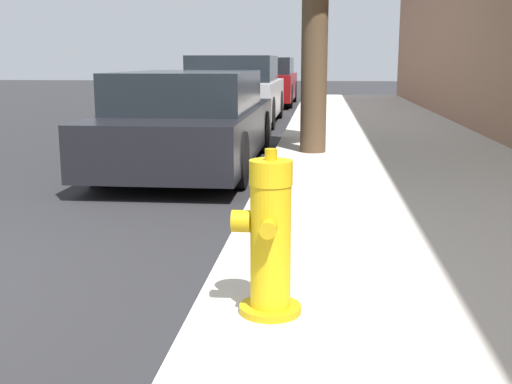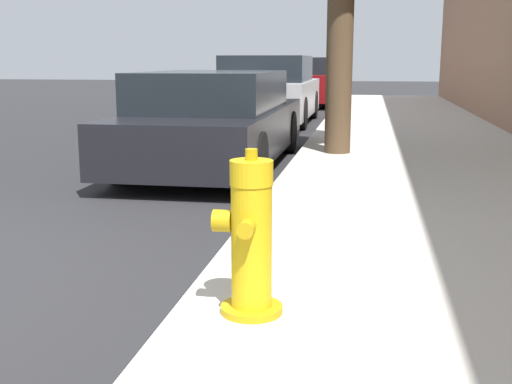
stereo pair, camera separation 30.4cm
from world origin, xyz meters
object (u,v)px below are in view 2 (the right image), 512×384
(parked_car_mid, at_px, (269,91))
(parked_car_far, at_px, (305,82))
(parked_car_near, at_px, (215,120))
(fire_hydrant, at_px, (251,240))

(parked_car_mid, xyz_separation_m, parked_car_far, (0.19, 5.89, 0.00))
(parked_car_near, bearing_deg, parked_car_far, 90.21)
(fire_hydrant, xyz_separation_m, parked_car_mid, (-1.62, 10.87, 0.18))
(fire_hydrant, distance_m, parked_car_mid, 10.99)
(fire_hydrant, relative_size, parked_car_near, 0.18)
(fire_hydrant, bearing_deg, parked_car_near, 105.36)
(parked_car_mid, relative_size, parked_car_far, 0.91)
(fire_hydrant, relative_size, parked_car_far, 0.17)
(parked_car_mid, bearing_deg, fire_hydrant, -81.53)
(fire_hydrant, height_order, parked_car_far, parked_car_far)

